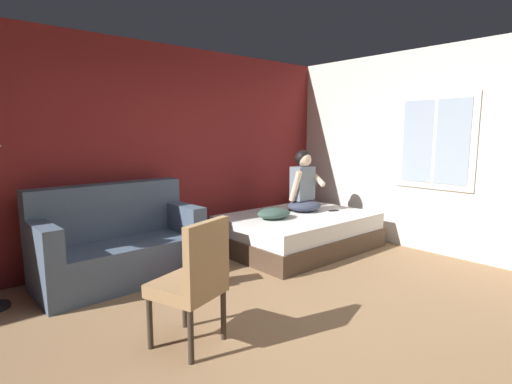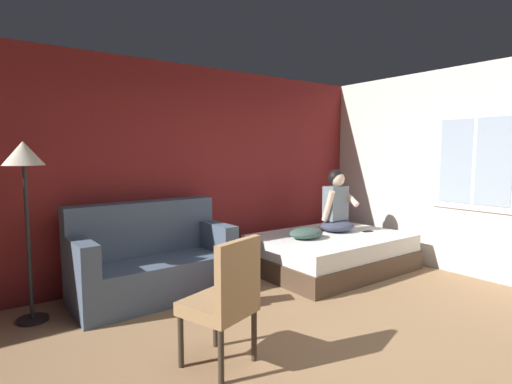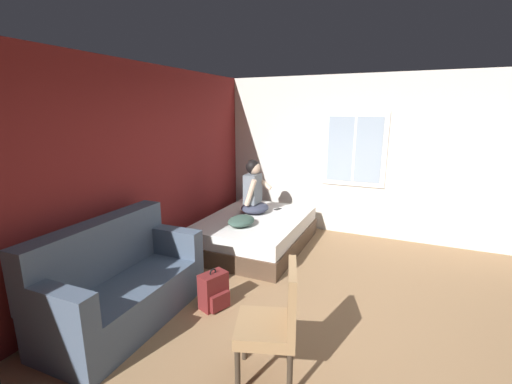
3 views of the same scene
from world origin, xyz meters
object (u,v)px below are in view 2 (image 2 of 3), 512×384
at_px(side_chair, 225,298).
at_px(cell_phone, 368,231).
at_px(floor_lamp, 24,171).
at_px(bed, 331,252).
at_px(couch, 151,261).
at_px(backpack, 233,288).
at_px(throw_pillow, 306,233).
at_px(person_seated, 337,206).

height_order(side_chair, cell_phone, side_chair).
height_order(cell_phone, floor_lamp, floor_lamp).
relative_size(bed, cell_phone, 14.21).
relative_size(bed, couch, 1.19).
height_order(bed, backpack, bed).
bearing_deg(bed, floor_lamp, 171.96).
bearing_deg(bed, backpack, -170.45).
relative_size(side_chair, backpack, 2.14).
relative_size(throw_pillow, floor_lamp, 0.28).
bearing_deg(cell_phone, floor_lamp, -81.94).
height_order(bed, cell_phone, cell_phone).
height_order(backpack, cell_phone, cell_phone).
height_order(couch, person_seated, person_seated).
distance_m(bed, couch, 2.41).
bearing_deg(bed, cell_phone, -15.92).
height_order(side_chair, floor_lamp, floor_lamp).
bearing_deg(couch, person_seated, -7.27).
height_order(bed, throw_pillow, throw_pillow).
bearing_deg(throw_pillow, couch, 167.27).
bearing_deg(floor_lamp, couch, -1.47).
xyz_separation_m(couch, throw_pillow, (1.93, -0.44, 0.16)).
bearing_deg(couch, throw_pillow, -12.73).
bearing_deg(side_chair, person_seated, 27.25).
bearing_deg(throw_pillow, person_seated, 8.59).
height_order(bed, floor_lamp, floor_lamp).
bearing_deg(cell_phone, side_chair, -52.86).
relative_size(person_seated, cell_phone, 6.08).
xyz_separation_m(bed, person_seated, (0.25, 0.14, 0.60)).
xyz_separation_m(cell_phone, floor_lamp, (-4.11, 0.66, 0.94)).
bearing_deg(throw_pillow, backpack, -166.13).
bearing_deg(person_seated, throw_pillow, -171.41).
bearing_deg(throw_pillow, floor_lamp, 171.46).
xyz_separation_m(bed, cell_phone, (0.57, -0.16, 0.25)).
bearing_deg(backpack, couch, 126.67).
height_order(person_seated, backpack, person_seated).
relative_size(person_seated, backpack, 1.91).
height_order(person_seated, floor_lamp, floor_lamp).
bearing_deg(side_chair, backpack, 54.34).
distance_m(person_seated, floor_lamp, 3.84).
bearing_deg(throw_pillow, bed, -4.42).
distance_m(person_seated, cell_phone, 0.56).
distance_m(couch, person_seated, 2.67).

